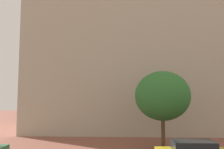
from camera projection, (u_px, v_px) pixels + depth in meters
name	position (u px, v px, depth m)	size (l,w,h in m)	color
landmark_building	(130.00, 56.00, 31.97)	(23.21, 14.18, 31.34)	#B2A893
tree_curb_far	(162.00, 96.00, 19.56)	(4.44, 4.44, 6.12)	#4C3823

